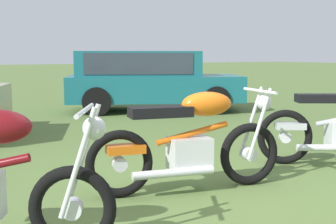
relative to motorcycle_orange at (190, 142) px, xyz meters
The scene contains 3 objects.
ground_plane 0.58m from the motorcycle_orange, 78.65° to the right, with size 120.00×120.00×0.00m, color #567038.
motorcycle_orange is the anchor object (origin of this frame).
car_teal 6.57m from the motorcycle_orange, 65.20° to the left, with size 4.44×3.34×1.43m.
Camera 1 is at (-2.53, -3.35, 1.35)m, focal length 48.67 mm.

